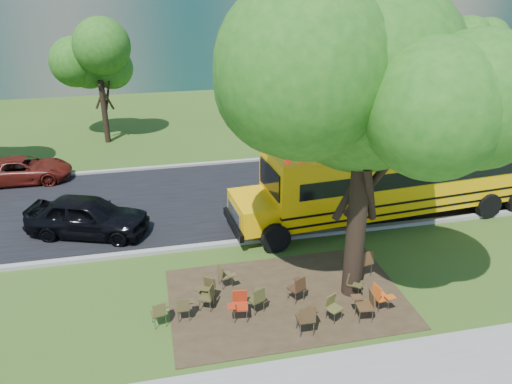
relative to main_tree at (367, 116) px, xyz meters
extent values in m
plane|color=#335019|center=(-2.98, 0.63, -5.57)|extent=(160.00, 160.00, 0.00)
cube|color=#382819|center=(-1.98, 0.13, -5.56)|extent=(7.00, 4.50, 0.03)
cube|color=black|center=(-2.98, 7.63, -5.55)|extent=(80.00, 8.00, 0.04)
cube|color=gray|center=(-2.98, 3.63, -5.50)|extent=(80.00, 0.25, 0.14)
cube|color=gray|center=(-2.98, 11.73, -5.50)|extent=(80.00, 0.25, 0.14)
cylinder|color=black|center=(-7.98, 16.63, -3.82)|extent=(0.32, 0.32, 3.50)
sphere|color=#205D15|center=(-7.98, 16.63, -1.35)|extent=(4.80, 4.80, 4.80)
cylinder|color=black|center=(5.02, 14.63, -3.47)|extent=(0.38, 0.38, 4.20)
sphere|color=#205D15|center=(5.02, 14.63, -0.53)|extent=(5.60, 5.60, 5.60)
cylinder|color=black|center=(13.02, 13.63, -3.77)|extent=(0.34, 0.34, 3.60)
sphere|color=#205D15|center=(13.02, 13.63, -1.22)|extent=(5.00, 5.00, 5.00)
cylinder|color=black|center=(0.00, 0.00, -3.32)|extent=(0.56, 0.56, 4.51)
sphere|color=#205D15|center=(0.00, 0.00, 0.01)|extent=(7.20, 7.20, 7.20)
cube|color=#F9B407|center=(4.15, 4.63, -3.74)|extent=(11.56, 3.51, 2.54)
cube|color=black|center=(4.46, 4.66, -3.45)|extent=(10.94, 3.50, 0.62)
cube|color=#F9B407|center=(-2.18, 4.12, -4.54)|extent=(1.53, 2.38, 0.98)
cube|color=black|center=(4.15, 4.63, -4.38)|extent=(11.58, 3.54, 0.08)
cube|color=black|center=(4.15, 4.63, -4.77)|extent=(11.58, 3.54, 0.08)
cylinder|color=black|center=(-1.63, 2.86, -5.06)|extent=(1.06, 0.39, 1.04)
cylinder|color=black|center=(-1.84, 5.44, -5.06)|extent=(1.06, 0.39, 1.04)
cylinder|color=black|center=(7.25, 3.59, -5.06)|extent=(1.06, 0.39, 1.04)
cylinder|color=black|center=(7.03, 6.17, -5.06)|extent=(1.06, 0.39, 1.04)
cylinder|color=black|center=(8.48, 6.28, -5.06)|extent=(1.06, 0.39, 1.04)
cube|color=#4D4721|center=(-5.79, -0.29, -5.17)|extent=(0.45, 0.43, 0.05)
cube|color=#4D4721|center=(-5.75, -0.44, -4.97)|extent=(0.37, 0.16, 0.36)
cube|color=#4D4721|center=(-5.60, -0.12, -5.06)|extent=(0.25, 0.29, 0.03)
cylinder|color=slate|center=(-5.97, -0.17, -5.37)|extent=(0.02, 0.02, 0.41)
cylinder|color=slate|center=(-5.60, -0.40, -5.37)|extent=(0.02, 0.02, 0.41)
cube|color=#453C1D|center=(-5.10, -0.19, -5.18)|extent=(0.38, 0.36, 0.04)
cube|color=#453C1D|center=(-5.11, -0.35, -4.98)|extent=(0.36, 0.09, 0.36)
cube|color=#453C1D|center=(-4.89, -0.08, -5.07)|extent=(0.20, 0.25, 0.03)
cylinder|color=slate|center=(-5.25, -0.04, -5.38)|extent=(0.02, 0.02, 0.40)
cylinder|color=slate|center=(-4.95, -0.35, -5.38)|extent=(0.02, 0.02, 0.40)
cube|color=#42401C|center=(-3.04, -0.30, -5.13)|extent=(0.54, 0.53, 0.05)
cube|color=#42401C|center=(-2.97, -0.46, -4.92)|extent=(0.39, 0.25, 0.39)
cube|color=#42401C|center=(-2.89, -0.08, -5.02)|extent=(0.31, 0.34, 0.03)
cylinder|color=slate|center=(-3.26, -0.22, -5.35)|extent=(0.02, 0.02, 0.44)
cylinder|color=slate|center=(-2.82, -0.38, -5.35)|extent=(0.02, 0.02, 0.44)
cube|color=#A52B11|center=(-3.54, -0.56, -5.11)|extent=(0.48, 0.47, 0.05)
cube|color=#A52B11|center=(-3.51, -0.38, -4.89)|extent=(0.42, 0.16, 0.41)
cube|color=#A52B11|center=(-3.80, -0.67, -4.99)|extent=(0.26, 0.32, 0.03)
cylinder|color=slate|center=(-3.39, -0.76, -5.34)|extent=(0.02, 0.02, 0.46)
cylinder|color=slate|center=(-3.69, -0.36, -5.34)|extent=(0.02, 0.02, 0.46)
cube|color=#3F2B16|center=(-1.93, -1.48, -5.09)|extent=(0.46, 0.44, 0.05)
cube|color=#3F2B16|center=(-1.93, -1.68, -4.85)|extent=(0.43, 0.11, 0.43)
cube|color=#3F2B16|center=(-1.67, -1.33, -4.96)|extent=(0.24, 0.30, 0.03)
cylinder|color=slate|center=(-2.11, -1.30, -5.33)|extent=(0.03, 0.03, 0.49)
cylinder|color=slate|center=(-1.75, -1.67, -5.33)|extent=(0.03, 0.03, 0.49)
cube|color=brown|center=(-0.97, -1.15, -5.17)|extent=(0.50, 0.50, 0.05)
cube|color=brown|center=(-1.04, -1.00, -4.97)|extent=(0.36, 0.24, 0.36)
cube|color=brown|center=(-1.10, -1.36, -5.06)|extent=(0.29, 0.32, 0.03)
cylinder|color=slate|center=(-0.76, -1.22, -5.37)|extent=(0.02, 0.02, 0.41)
cylinder|color=slate|center=(-1.17, -1.08, -5.37)|extent=(0.02, 0.02, 0.41)
cube|color=#4E341C|center=(-0.15, -1.32, -5.08)|extent=(0.48, 0.50, 0.05)
cube|color=#4E341C|center=(0.05, -1.34, -4.84)|extent=(0.15, 0.44, 0.44)
cube|color=#4E341C|center=(-0.28, -1.05, -4.95)|extent=(0.33, 0.27, 0.03)
cylinder|color=slate|center=(-0.35, -1.49, -5.33)|extent=(0.03, 0.03, 0.49)
cylinder|color=slate|center=(0.05, -1.16, -5.33)|extent=(0.03, 0.03, 0.49)
cube|color=#D15316|center=(0.51, -0.98, -5.13)|extent=(0.46, 0.48, 0.05)
cube|color=#D15316|center=(0.33, -1.00, -4.91)|extent=(0.16, 0.41, 0.40)
cube|color=#D15316|center=(0.68, -1.19, -5.01)|extent=(0.31, 0.26, 0.03)
cylinder|color=slate|center=(0.65, -0.78, -5.35)|extent=(0.02, 0.02, 0.45)
cylinder|color=slate|center=(0.37, -1.17, -5.35)|extent=(0.02, 0.02, 0.45)
cube|color=#443F1D|center=(-4.40, 0.13, -5.16)|extent=(0.50, 0.51, 0.05)
cube|color=#443F1D|center=(-4.25, 0.06, -4.95)|extent=(0.24, 0.37, 0.37)
cube|color=#443F1D|center=(-4.43, 0.39, -5.04)|extent=(0.32, 0.30, 0.03)
cylinder|color=slate|center=(-4.61, 0.05, -5.37)|extent=(0.02, 0.02, 0.42)
cylinder|color=slate|center=(-4.19, 0.21, -5.37)|extent=(0.02, 0.02, 0.42)
cube|color=#453E1E|center=(-4.33, 0.45, -5.17)|extent=(0.52, 0.51, 0.05)
cube|color=#453E1E|center=(-4.24, 0.58, -4.97)|extent=(0.35, 0.27, 0.36)
cube|color=#453E1E|center=(-4.58, 0.46, -5.06)|extent=(0.30, 0.32, 0.03)
cylinder|color=slate|center=(-4.29, 0.23, -5.37)|extent=(0.02, 0.02, 0.41)
cylinder|color=slate|center=(-4.38, 0.66, -5.37)|extent=(0.02, 0.02, 0.41)
cube|color=brown|center=(-3.69, 1.12, -5.16)|extent=(0.44, 0.46, 0.05)
cube|color=brown|center=(-3.85, 1.08, -4.96)|extent=(0.17, 0.38, 0.37)
cube|color=brown|center=(-3.51, 0.94, -5.05)|extent=(0.30, 0.25, 0.03)
cylinder|color=slate|center=(-3.57, 1.31, -5.37)|extent=(0.02, 0.02, 0.41)
cylinder|color=slate|center=(-3.80, 0.93, -5.37)|extent=(0.02, 0.02, 0.41)
cube|color=#3F2716|center=(-1.75, -0.04, -5.13)|extent=(0.54, 0.53, 0.05)
cube|color=#3F2716|center=(-1.68, -0.19, -4.91)|extent=(0.40, 0.26, 0.40)
cube|color=#3F2716|center=(-1.60, 0.19, -5.01)|extent=(0.32, 0.34, 0.03)
cylinder|color=slate|center=(-1.98, 0.04, -5.35)|extent=(0.02, 0.02, 0.44)
cylinder|color=slate|center=(-1.53, -0.11, -5.35)|extent=(0.02, 0.02, 0.44)
cube|color=#423E1C|center=(0.06, -0.17, -5.13)|extent=(0.57, 0.57, 0.05)
cube|color=#423E1C|center=(-0.08, -0.06, -4.92)|extent=(0.33, 0.36, 0.39)
cube|color=#423E1C|center=(0.01, -0.44, -5.01)|extent=(0.35, 0.34, 0.03)
cylinder|color=slate|center=(0.29, -0.16, -5.35)|extent=(0.02, 0.02, 0.44)
cylinder|color=slate|center=(-0.18, -0.19, -5.35)|extent=(0.02, 0.02, 0.44)
cube|color=#4F331C|center=(0.73, 0.79, -5.07)|extent=(0.55, 0.54, 0.06)
cube|color=#4F331C|center=(0.78, 0.60, -4.83)|extent=(0.46, 0.20, 0.45)
cube|color=#4F331C|center=(0.96, 1.00, -4.94)|extent=(0.31, 0.36, 0.03)
cylinder|color=slate|center=(0.51, 0.94, -5.32)|extent=(0.03, 0.03, 0.50)
cylinder|color=slate|center=(0.96, 0.65, -5.32)|extent=(0.03, 0.03, 0.50)
imported|color=black|center=(-8.11, 5.55, -4.82)|extent=(4.78, 3.15, 1.51)
imported|color=#55150E|center=(-11.47, 11.43, -4.98)|extent=(4.26, 1.99, 1.18)
camera|label=1|loc=(-5.55, -11.78, 3.53)|focal=35.00mm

